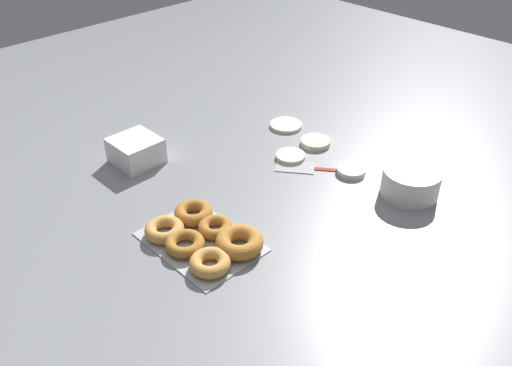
# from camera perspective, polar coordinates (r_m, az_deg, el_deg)

# --- Properties ---
(ground_plane) EXTENTS (3.00, 3.00, 0.00)m
(ground_plane) POSITION_cam_1_polar(r_m,az_deg,el_deg) (1.50, 1.54, 0.89)
(ground_plane) COLOR gray
(pancake_0) EXTENTS (0.10, 0.10, 0.01)m
(pancake_0) POSITION_cam_1_polar(r_m,az_deg,el_deg) (1.74, 3.17, 6.10)
(pancake_0) COLOR beige
(pancake_0) RESTS_ON ground_plane
(pancake_1) EXTENTS (0.09, 0.09, 0.01)m
(pancake_1) POSITION_cam_1_polar(r_m,az_deg,el_deg) (1.57, 3.65, 2.84)
(pancake_1) COLOR beige
(pancake_1) RESTS_ON ground_plane
(pancake_2) EXTENTS (0.09, 0.09, 0.02)m
(pancake_2) POSITION_cam_1_polar(r_m,az_deg,el_deg) (1.65, 6.27, 4.31)
(pancake_2) COLOR beige
(pancake_2) RESTS_ON ground_plane
(pancake_3) EXTENTS (0.08, 0.08, 0.02)m
(pancake_3) POSITION_cam_1_polar(r_m,az_deg,el_deg) (1.53, 9.98, 1.31)
(pancake_3) COLOR silver
(pancake_3) RESTS_ON ground_plane
(donut_tray) EXTENTS (0.27, 0.20, 0.04)m
(donut_tray) POSITION_cam_1_polar(r_m,az_deg,el_deg) (1.26, -5.48, -5.68)
(donut_tray) COLOR #ADAFB5
(donut_tray) RESTS_ON ground_plane
(batter_bowl) EXTENTS (0.15, 0.15, 0.07)m
(batter_bowl) POSITION_cam_1_polar(r_m,az_deg,el_deg) (1.46, 15.96, 0.08)
(batter_bowl) COLOR silver
(batter_bowl) RESTS_ON ground_plane
(container_stack) EXTENTS (0.13, 0.12, 0.07)m
(container_stack) POSITION_cam_1_polar(r_m,az_deg,el_deg) (1.57, -12.53, 3.34)
(container_stack) COLOR white
(container_stack) RESTS_ON ground_plane
(spatula) EXTENTS (0.22, 0.18, 0.01)m
(spatula) POSITION_cam_1_polar(r_m,az_deg,el_deg) (1.53, 5.13, 1.64)
(spatula) COLOR maroon
(spatula) RESTS_ON ground_plane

